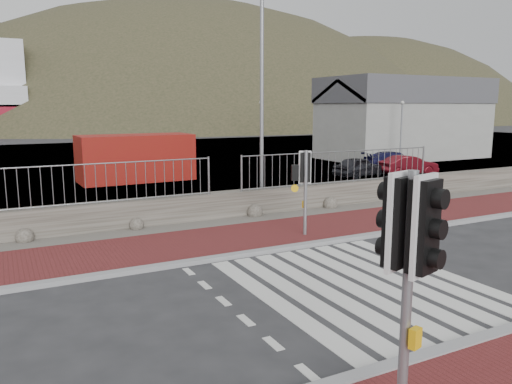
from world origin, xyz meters
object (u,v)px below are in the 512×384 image
traffic_signal_near (410,246)px  shipping_container (136,158)px  traffic_signal_far (305,175)px  car_b (409,165)px  car_a (358,167)px  car_c (394,161)px  streetlight (265,86)px

traffic_signal_near → shipping_container: bearing=68.2°
traffic_signal_far → car_b: 15.29m
traffic_signal_near → shipping_container: (2.17, 21.37, -1.04)m
shipping_container → car_b: size_ratio=1.71×
car_a → car_b: size_ratio=0.96×
car_b → traffic_signal_far: bearing=132.7°
traffic_signal_near → car_b: (16.21, 16.61, -1.67)m
traffic_signal_near → car_c: traffic_signal_near is taller
car_a → car_b: 3.03m
traffic_signal_far → car_a: size_ratio=0.80×
traffic_signal_near → streetlight: (4.67, 12.09, 2.27)m
traffic_signal_near → car_b: size_ratio=0.93×
traffic_signal_far → shipping_container: size_ratio=0.45×
traffic_signal_far → car_c: 17.31m
traffic_signal_near → car_b: traffic_signal_near is taller
car_c → car_b: bearing=166.6°
car_b → car_c: size_ratio=0.87×
shipping_container → car_b: 14.84m
car_c → traffic_signal_near: bearing=147.1°
streetlight → car_c: size_ratio=2.10×
streetlight → car_a: 10.80m
streetlight → car_b: (11.54, 4.52, -3.94)m
traffic_signal_far → car_b: bearing=-125.3°
traffic_signal_far → shipping_container: 13.57m
car_a → car_c: (3.86, 1.46, 0.01)m
shipping_container → car_c: size_ratio=1.49×
car_a → car_b: bearing=-114.9°
traffic_signal_far → car_c: traffic_signal_far is taller
traffic_signal_near → shipping_container: traffic_signal_near is taller
streetlight → car_a: size_ratio=2.51×
car_b → car_c: bearing=-15.1°
shipping_container → traffic_signal_near: bearing=-97.9°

